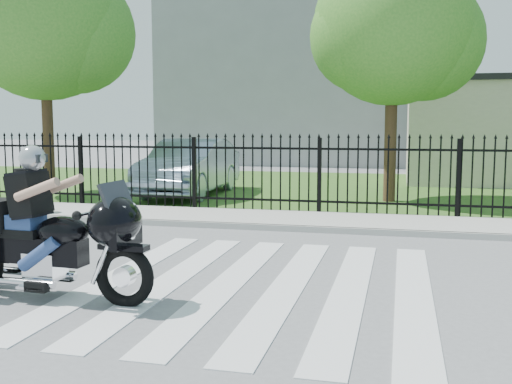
# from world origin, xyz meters

# --- Properties ---
(ground) EXTENTS (120.00, 120.00, 0.00)m
(ground) POSITION_xyz_m (0.00, 0.00, 0.00)
(ground) COLOR slate
(ground) RESTS_ON ground
(crosswalk) EXTENTS (5.00, 5.50, 0.01)m
(crosswalk) POSITION_xyz_m (0.00, 0.00, 0.01)
(crosswalk) COLOR silver
(crosswalk) RESTS_ON ground
(sidewalk) EXTENTS (40.00, 2.00, 0.12)m
(sidewalk) POSITION_xyz_m (0.00, 5.00, 0.06)
(sidewalk) COLOR #ADAAA3
(sidewalk) RESTS_ON ground
(curb) EXTENTS (40.00, 0.12, 0.12)m
(curb) POSITION_xyz_m (0.00, 4.00, 0.06)
(curb) COLOR #ADAAA3
(curb) RESTS_ON ground
(grass_strip) EXTENTS (40.00, 12.00, 0.02)m
(grass_strip) POSITION_xyz_m (0.00, 12.00, 0.01)
(grass_strip) COLOR #31551D
(grass_strip) RESTS_ON ground
(iron_fence) EXTENTS (26.00, 0.04, 1.80)m
(iron_fence) POSITION_xyz_m (0.00, 6.00, 0.90)
(iron_fence) COLOR black
(iron_fence) RESTS_ON ground
(tree_left) EXTENTS (4.80, 4.80, 7.58)m
(tree_left) POSITION_xyz_m (-8.50, 8.50, 5.17)
(tree_left) COLOR #382316
(tree_left) RESTS_ON ground
(tree_mid) EXTENTS (4.20, 4.20, 6.78)m
(tree_mid) POSITION_xyz_m (1.50, 9.00, 4.67)
(tree_mid) COLOR #382316
(tree_mid) RESTS_ON ground
(building_tall) EXTENTS (15.00, 10.00, 12.00)m
(building_tall) POSITION_xyz_m (-3.00, 26.00, 6.00)
(building_tall) COLOR gray
(building_tall) RESTS_ON ground
(motorcycle_rider) EXTENTS (2.89, 0.98, 1.91)m
(motorcycle_rider) POSITION_xyz_m (-2.44, -1.16, 0.78)
(motorcycle_rider) COLOR black
(motorcycle_rider) RESTS_ON ground
(parked_car) EXTENTS (1.80, 5.01, 1.64)m
(parked_car) POSITION_xyz_m (-4.23, 9.06, 0.84)
(parked_car) COLOR #9FB1C8
(parked_car) RESTS_ON grass_strip
(litter_bin) EXTENTS (0.57, 0.57, 0.99)m
(litter_bin) POSITION_xyz_m (-6.48, 4.37, 0.61)
(litter_bin) COLOR black
(litter_bin) RESTS_ON sidewalk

